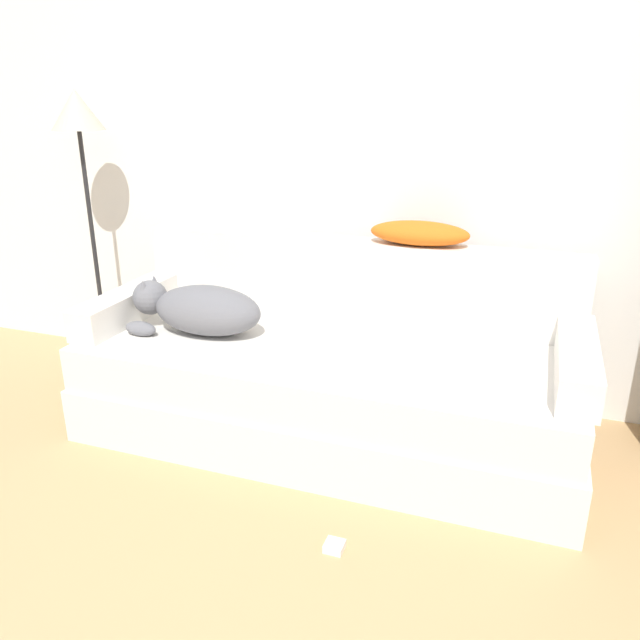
{
  "coord_description": "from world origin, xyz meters",
  "views": [
    {
      "loc": [
        0.88,
        -0.42,
        1.52
      ],
      "look_at": [
        0.04,
        1.94,
        0.61
      ],
      "focal_mm": 35.0,
      "sensor_mm": 36.0,
      "label": 1
    }
  ],
  "objects_px": {
    "couch": "(327,391)",
    "power_adapter": "(334,546)",
    "throw_pillow": "(419,233)",
    "floor_lamp": "(81,146)",
    "laptop": "(314,349)",
    "dog": "(199,309)"
  },
  "relations": [
    {
      "from": "couch",
      "to": "throw_pillow",
      "type": "bearing_deg",
      "value": 51.55
    },
    {
      "from": "laptop",
      "to": "dog",
      "type": "bearing_deg",
      "value": 163.66
    },
    {
      "from": "dog",
      "to": "throw_pillow",
      "type": "xyz_separation_m",
      "value": [
        0.93,
        0.45,
        0.33
      ]
    },
    {
      "from": "dog",
      "to": "power_adapter",
      "type": "bearing_deg",
      "value": -37.64
    },
    {
      "from": "couch",
      "to": "dog",
      "type": "distance_m",
      "value": 0.71
    },
    {
      "from": "couch",
      "to": "throw_pillow",
      "type": "distance_m",
      "value": 0.85
    },
    {
      "from": "laptop",
      "to": "power_adapter",
      "type": "bearing_deg",
      "value": -77.25
    },
    {
      "from": "couch",
      "to": "floor_lamp",
      "type": "relative_size",
      "value": 1.45
    },
    {
      "from": "couch",
      "to": "power_adapter",
      "type": "xyz_separation_m",
      "value": [
        0.29,
        -0.75,
        -0.21
      ]
    },
    {
      "from": "throw_pillow",
      "to": "floor_lamp",
      "type": "xyz_separation_m",
      "value": [
        -1.8,
        -0.07,
        0.35
      ]
    },
    {
      "from": "throw_pillow",
      "to": "power_adapter",
      "type": "bearing_deg",
      "value": -91.54
    },
    {
      "from": "couch",
      "to": "dog",
      "type": "bearing_deg",
      "value": -174.84
    },
    {
      "from": "couch",
      "to": "laptop",
      "type": "relative_size",
      "value": 5.82
    },
    {
      "from": "laptop",
      "to": "floor_lamp",
      "type": "relative_size",
      "value": 0.25
    },
    {
      "from": "throw_pillow",
      "to": "power_adapter",
      "type": "height_order",
      "value": "throw_pillow"
    },
    {
      "from": "power_adapter",
      "to": "floor_lamp",
      "type": "bearing_deg",
      "value": 148.8
    },
    {
      "from": "power_adapter",
      "to": "laptop",
      "type": "bearing_deg",
      "value": 115.47
    },
    {
      "from": "throw_pillow",
      "to": "power_adapter",
      "type": "xyz_separation_m",
      "value": [
        -0.03,
        -1.15,
        -0.89
      ]
    },
    {
      "from": "dog",
      "to": "couch",
      "type": "bearing_deg",
      "value": 5.16
    },
    {
      "from": "dog",
      "to": "floor_lamp",
      "type": "distance_m",
      "value": 1.17
    },
    {
      "from": "laptop",
      "to": "power_adapter",
      "type": "height_order",
      "value": "laptop"
    },
    {
      "from": "floor_lamp",
      "to": "couch",
      "type": "bearing_deg",
      "value": -12.3
    }
  ]
}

